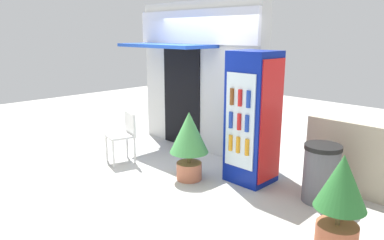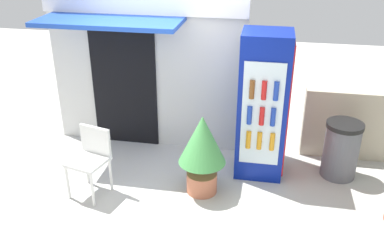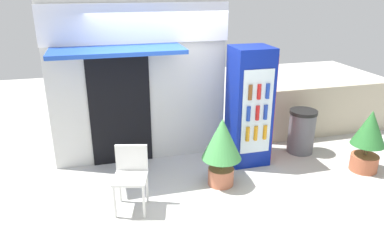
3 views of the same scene
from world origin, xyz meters
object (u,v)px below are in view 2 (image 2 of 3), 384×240
object	(u,v)px
drink_cooler	(263,106)
trash_bin	(341,150)
plastic_chair	(91,155)
potted_plant_near_shop	(202,147)

from	to	relation	value
drink_cooler	trash_bin	world-z (taller)	drink_cooler
drink_cooler	plastic_chair	bearing A→B (deg)	-156.78
drink_cooler	trash_bin	bearing A→B (deg)	4.49
plastic_chair	trash_bin	distance (m)	3.31
plastic_chair	potted_plant_near_shop	world-z (taller)	potted_plant_near_shop
drink_cooler	plastic_chair	xyz separation A→B (m)	(-2.08, -0.89, -0.46)
drink_cooler	plastic_chair	distance (m)	2.31
plastic_chair	potted_plant_near_shop	size ratio (longest dim) A/B	0.82
trash_bin	plastic_chair	bearing A→B (deg)	-162.82
drink_cooler	potted_plant_near_shop	world-z (taller)	drink_cooler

